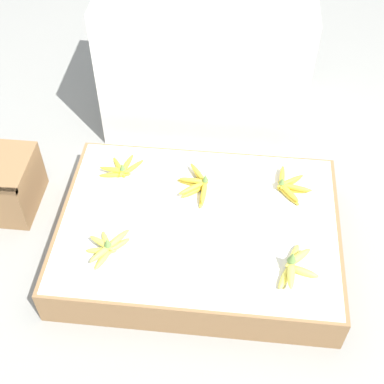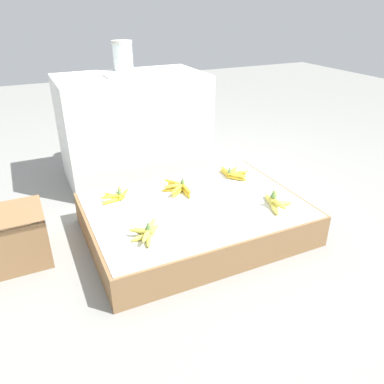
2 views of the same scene
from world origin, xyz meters
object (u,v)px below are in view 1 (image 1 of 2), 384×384
banana_bunch_middle_left (122,169)px  banana_bunch_middle_midleft (198,185)px  banana_bunch_middle_midright (288,185)px  banana_bunch_front_left (107,247)px  banana_bunch_front_midright (294,266)px

banana_bunch_middle_left → banana_bunch_middle_midleft: 0.36m
banana_bunch_middle_midleft → banana_bunch_middle_midright: 0.40m
banana_bunch_middle_midleft → banana_bunch_middle_left: bearing=169.4°
banana_bunch_front_left → banana_bunch_middle_left: 0.44m
banana_bunch_front_left → banana_bunch_middle_left: size_ratio=1.03×
banana_bunch_front_midright → banana_bunch_middle_midright: size_ratio=1.02×
banana_bunch_middle_left → banana_bunch_middle_midright: bearing=-1.9°
banana_bunch_front_left → banana_bunch_middle_midleft: size_ratio=0.80×
banana_bunch_front_midright → banana_bunch_middle_midleft: bearing=136.4°
banana_bunch_middle_midleft → banana_bunch_middle_midright: size_ratio=1.09×
banana_bunch_middle_midleft → banana_bunch_front_left: bearing=-131.1°
banana_bunch_front_left → banana_bunch_middle_midright: 0.84m
banana_bunch_front_midright → banana_bunch_middle_midleft: size_ratio=0.94×
banana_bunch_middle_left → banana_bunch_front_left: bearing=-86.5°
banana_bunch_middle_left → banana_bunch_middle_midleft: bearing=-10.6°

